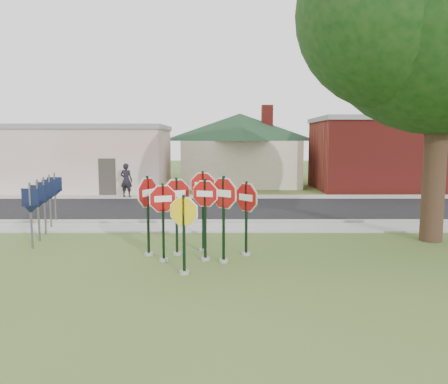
{
  "coord_description": "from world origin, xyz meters",
  "views": [
    {
      "loc": [
        0.74,
        -10.38,
        3.25
      ],
      "look_at": [
        0.78,
        2.0,
        1.78
      ],
      "focal_mm": 35.0,
      "sensor_mm": 36.0,
      "label": 1
    }
  ],
  "objects_px": {
    "pedestrian": "(126,180)",
    "stop_sign_center": "(205,209)",
    "stop_sign_left": "(163,213)",
    "oak_tree": "(444,3)",
    "stop_sign_yellow": "(184,226)"
  },
  "relations": [
    {
      "from": "pedestrian",
      "to": "stop_sign_center",
      "type": "bearing_deg",
      "value": 123.14
    },
    {
      "from": "stop_sign_left",
      "to": "oak_tree",
      "type": "bearing_deg",
      "value": 16.04
    },
    {
      "from": "stop_sign_center",
      "to": "stop_sign_left",
      "type": "bearing_deg",
      "value": -176.32
    },
    {
      "from": "oak_tree",
      "to": "stop_sign_left",
      "type": "bearing_deg",
      "value": -163.96
    },
    {
      "from": "oak_tree",
      "to": "pedestrian",
      "type": "relative_size",
      "value": 6.05
    },
    {
      "from": "stop_sign_left",
      "to": "oak_tree",
      "type": "relative_size",
      "value": 0.19
    },
    {
      "from": "stop_sign_yellow",
      "to": "oak_tree",
      "type": "xyz_separation_m",
      "value": [
        7.7,
        3.54,
        6.21
      ]
    },
    {
      "from": "stop_sign_yellow",
      "to": "oak_tree",
      "type": "relative_size",
      "value": 0.18
    },
    {
      "from": "stop_sign_center",
      "to": "stop_sign_left",
      "type": "xyz_separation_m",
      "value": [
        -1.12,
        -0.07,
        -0.08
      ]
    },
    {
      "from": "stop_sign_left",
      "to": "stop_sign_yellow",
      "type": "bearing_deg",
      "value": -60.14
    },
    {
      "from": "stop_sign_yellow",
      "to": "pedestrian",
      "type": "bearing_deg",
      "value": 107.65
    },
    {
      "from": "oak_tree",
      "to": "stop_sign_center",
      "type": "bearing_deg",
      "value": -162.15
    },
    {
      "from": "stop_sign_center",
      "to": "oak_tree",
      "type": "height_order",
      "value": "oak_tree"
    },
    {
      "from": "stop_sign_center",
      "to": "stop_sign_left",
      "type": "height_order",
      "value": "stop_sign_center"
    },
    {
      "from": "stop_sign_left",
      "to": "pedestrian",
      "type": "distance_m",
      "value": 13.52
    }
  ]
}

